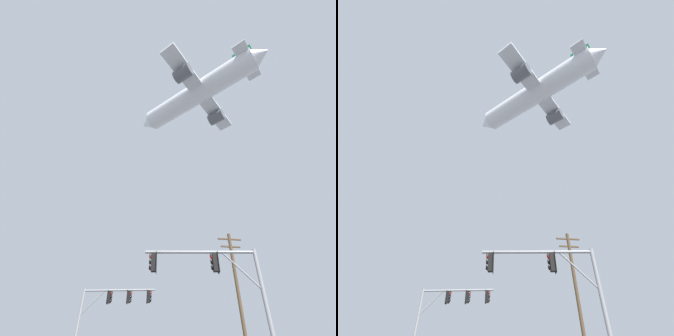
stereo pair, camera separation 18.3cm
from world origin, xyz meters
TOP-DOWN VIEW (x-y plane):
  - signal_pole_near at (3.69, 6.32)m, footprint 5.83×1.02m
  - signal_pole_far at (-2.14, 17.33)m, footprint 6.16×1.41m
  - utility_pole at (8.03, 14.47)m, footprint 2.20×0.28m
  - airplane at (9.16, 21.08)m, footprint 22.99×23.02m

SIDE VIEW (x-z plane):
  - signal_pole_near at x=3.69m, z-range 1.43..7.02m
  - signal_pole_far at x=-2.14m, z-range 1.59..7.29m
  - utility_pole at x=8.03m, z-range 0.31..10.34m
  - airplane at x=9.16m, z-range 38.24..46.14m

